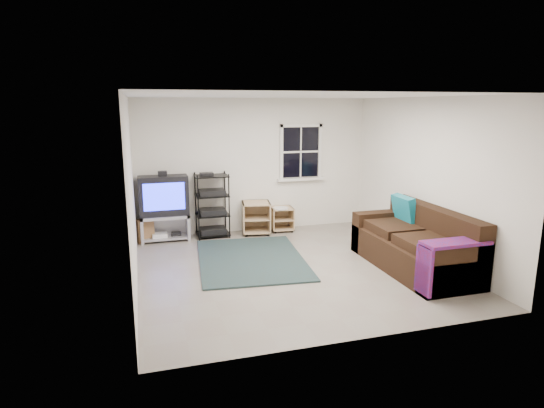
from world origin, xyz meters
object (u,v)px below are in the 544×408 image
object	(u,v)px
side_table_left	(256,216)
side_table_right	(281,217)
av_rack	(212,209)
tv_unit	(164,203)
sofa	(416,246)

from	to	relation	value
side_table_left	side_table_right	bearing A→B (deg)	3.28
av_rack	tv_unit	bearing A→B (deg)	-179.90
av_rack	side_table_left	world-z (taller)	av_rack
side_table_left	sofa	bearing A→B (deg)	-54.49
side_table_left	sofa	size ratio (longest dim) A/B	0.28
tv_unit	sofa	bearing A→B (deg)	-35.89
tv_unit	side_table_left	xyz separation A→B (m)	(1.74, 0.00, -0.38)
av_rack	sofa	distance (m)	3.77
side_table_right	side_table_left	bearing A→B (deg)	-176.72
side_table_left	side_table_right	world-z (taller)	side_table_left
av_rack	side_table_right	size ratio (longest dim) A/B	2.48
sofa	av_rack	bearing A→B (deg)	136.15
av_rack	side_table_left	bearing A→B (deg)	0.03
tv_unit	av_rack	bearing A→B (deg)	0.10
side_table_left	sofa	distance (m)	3.21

